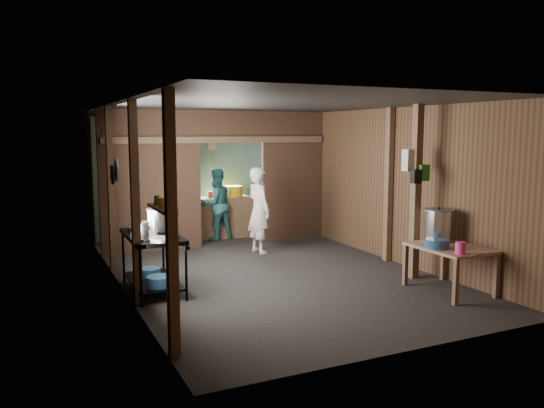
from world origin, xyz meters
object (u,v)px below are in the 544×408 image
stove_pot_large (158,219)px  yellow_tub (233,191)px  pink_bucket (460,248)px  cook (259,210)px  stock_pot (438,226)px  gas_range (153,263)px  prep_table (449,269)px

stove_pot_large → yellow_tub: (2.27, 2.90, 0.02)m
pink_bucket → cook: (-1.19, 3.76, 0.07)m
stock_pot → cook: size_ratio=0.31×
gas_range → yellow_tub: (2.44, 3.29, 0.56)m
stove_pot_large → yellow_tub: size_ratio=0.78×
prep_table → cook: size_ratio=0.68×
stock_pot → cook: 3.35m
yellow_tub → stock_pot: bearing=-73.5°
prep_table → stock_pot: stock_pot is taller
gas_range → prep_table: bearing=-25.1°
prep_table → pink_bucket: (-0.22, -0.41, 0.40)m
gas_range → cook: (2.30, 1.61, 0.38)m
cook → stock_pot: bearing=-160.7°
stock_pot → pink_bucket: stock_pot is taller
prep_table → cook: (-1.41, 3.35, 0.47)m
gas_range → prep_table: gas_range is taller
stove_pot_large → cook: size_ratio=0.20×
prep_table → pink_bucket: 0.61m
gas_range → prep_table: (3.71, -1.74, -0.09)m
stove_pot_large → stock_pot: bearing=-25.8°
stove_pot_large → pink_bucket: stove_pot_large is taller
gas_range → prep_table: size_ratio=1.27×
stove_pot_large → stock_pot: size_ratio=0.64×
pink_bucket → gas_range: bearing=148.4°
gas_range → pink_bucket: size_ratio=8.59×
gas_range → stock_pot: stock_pot is taller
yellow_tub → pink_bucket: bearing=-79.0°
gas_range → stock_pot: (3.82, -1.37, 0.45)m
gas_range → yellow_tub: yellow_tub is taller
gas_range → stove_pot_large: stove_pot_large is taller
pink_bucket → cook: cook is taller
gas_range → cook: size_ratio=0.87×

